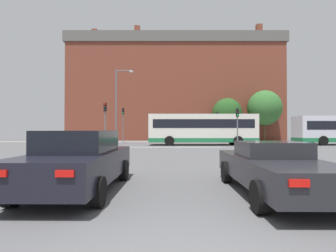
% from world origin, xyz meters
% --- Properties ---
extents(stop_line_strip, '(9.40, 0.30, 0.01)m').
position_xyz_m(stop_line_strip, '(0.00, 21.98, 0.00)').
color(stop_line_strip, silver).
rests_on(stop_line_strip, ground_plane).
extents(far_pavement, '(70.45, 2.50, 0.01)m').
position_xyz_m(far_pavement, '(0.00, 33.63, 0.01)').
color(far_pavement, gray).
rests_on(far_pavement, ground_plane).
extents(brick_civic_building, '(35.02, 10.60, 19.01)m').
position_xyz_m(brick_civic_building, '(0.96, 42.97, 8.57)').
color(brick_civic_building, brown).
rests_on(brick_civic_building, ground_plane).
extents(car_saloon_left, '(2.05, 4.80, 1.58)m').
position_xyz_m(car_saloon_left, '(-2.56, 4.47, 0.80)').
color(car_saloon_left, black).
rests_on(car_saloon_left, ground_plane).
extents(car_roadster_right, '(1.95, 4.86, 1.30)m').
position_xyz_m(car_roadster_right, '(2.36, 4.10, 0.67)').
color(car_roadster_right, '#232328').
rests_on(car_roadster_right, ground_plane).
extents(bus_crossing_lead, '(11.32, 2.77, 3.27)m').
position_xyz_m(bus_crossing_lead, '(3.40, 25.51, 1.76)').
color(bus_crossing_lead, silver).
rests_on(bus_crossing_lead, ground_plane).
extents(traffic_light_near_left, '(0.26, 0.31, 4.17)m').
position_xyz_m(traffic_light_near_left, '(-6.17, 22.20, 2.80)').
color(traffic_light_near_left, slate).
rests_on(traffic_light_near_left, ground_plane).
extents(traffic_light_far_right, '(0.26, 0.31, 4.06)m').
position_xyz_m(traffic_light_far_right, '(6.42, 32.82, 2.74)').
color(traffic_light_far_right, slate).
rests_on(traffic_light_far_right, ground_plane).
extents(traffic_light_far_left, '(0.26, 0.31, 4.56)m').
position_xyz_m(traffic_light_far_left, '(-6.26, 32.59, 3.05)').
color(traffic_light_far_left, slate).
rests_on(traffic_light_far_left, ground_plane).
extents(traffic_light_near_right, '(0.26, 0.31, 3.67)m').
position_xyz_m(traffic_light_near_right, '(6.37, 22.48, 2.49)').
color(traffic_light_near_right, slate).
rests_on(traffic_light_near_right, ground_plane).
extents(street_lamp_junction, '(1.99, 0.36, 8.35)m').
position_xyz_m(street_lamp_junction, '(-5.69, 26.55, 4.99)').
color(street_lamp_junction, slate).
rests_on(street_lamp_junction, ground_plane).
extents(pedestrian_waiting, '(0.38, 0.46, 1.66)m').
position_xyz_m(pedestrian_waiting, '(8.32, 34.41, 0.97)').
color(pedestrian_waiting, black).
rests_on(pedestrian_waiting, ground_plane).
extents(tree_by_building, '(4.41, 4.41, 6.40)m').
position_xyz_m(tree_by_building, '(8.63, 36.75, 4.08)').
color(tree_by_building, '#4C3823').
rests_on(tree_by_building, ground_plane).
extents(tree_kerbside, '(4.98, 4.98, 7.52)m').
position_xyz_m(tree_kerbside, '(14.15, 36.52, 4.90)').
color(tree_kerbside, '#4C3823').
rests_on(tree_kerbside, ground_plane).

